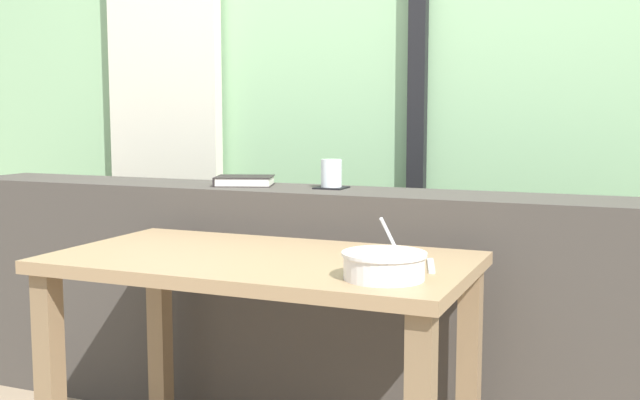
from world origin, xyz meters
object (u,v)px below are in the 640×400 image
object	(u,v)px
coaster_square	(331,188)
juice_glass	(331,174)
fork_utensil	(431,265)
breakfast_table	(263,296)
soup_bowl	(384,265)
closed_book	(244,181)

from	to	relation	value
coaster_square	juice_glass	world-z (taller)	juice_glass
coaster_square	fork_utensil	bearing A→B (deg)	-48.27
coaster_square	breakfast_table	bearing A→B (deg)	-86.91
coaster_square	soup_bowl	xyz separation A→B (m)	(0.43, -0.73, -0.10)
breakfast_table	fork_utensil	distance (m)	0.47
coaster_square	fork_utensil	size ratio (longest dim) A/B	0.59
closed_book	fork_utensil	xyz separation A→B (m)	(0.82, -0.53, -0.14)
breakfast_table	soup_bowl	size ratio (longest dim) A/B	5.66
fork_utensil	coaster_square	bearing A→B (deg)	115.71
breakfast_table	fork_utensil	world-z (taller)	fork_utensil
juice_glass	soup_bowl	xyz separation A→B (m)	(0.43, -0.73, -0.14)
coaster_square	soup_bowl	world-z (taller)	soup_bowl
coaster_square	closed_book	world-z (taller)	closed_book
breakfast_table	closed_book	size ratio (longest dim) A/B	4.76
closed_book	coaster_square	bearing A→B (deg)	2.78
soup_bowl	fork_utensil	world-z (taller)	soup_bowl
breakfast_table	juice_glass	size ratio (longest dim) A/B	11.98
soup_bowl	fork_utensil	bearing A→B (deg)	70.45
closed_book	breakfast_table	bearing A→B (deg)	-57.70
breakfast_table	coaster_square	world-z (taller)	coaster_square
breakfast_table	fork_utensil	xyz separation A→B (m)	(0.46, 0.03, 0.12)
fork_utensil	juice_glass	bearing A→B (deg)	115.71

